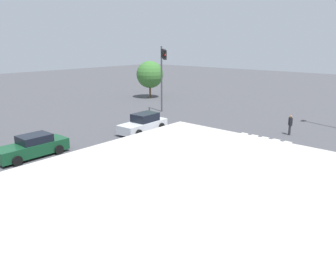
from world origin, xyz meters
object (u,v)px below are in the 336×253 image
object	(u,v)px
traffic_signal_mast	(163,64)
tree_corner_a	(150,75)
car_1	(247,155)
pedestrian	(290,124)
car_0	(143,124)
car_2	(32,147)

from	to	relation	value
traffic_signal_mast	tree_corner_a	size ratio (longest dim) A/B	1.41
car_1	pedestrian	xyz separation A→B (m)	(8.89, 0.66, 0.28)
car_1	tree_corner_a	size ratio (longest dim) A/B	0.93
car_1	car_0	bearing A→B (deg)	171.31
pedestrian	car_2	bearing A→B (deg)	13.31
traffic_signal_mast	tree_corner_a	xyz separation A→B (m)	(7.91, 9.53, -2.22)
car_1	car_2	world-z (taller)	car_2
traffic_signal_mast	car_2	xyz separation A→B (m)	(-15.40, -1.80, -4.79)
traffic_signal_mast	car_0	world-z (taller)	traffic_signal_mast
car_1	pedestrian	size ratio (longest dim) A/B	2.81
tree_corner_a	pedestrian	bearing A→B (deg)	-105.60
car_0	car_1	bearing A→B (deg)	80.59
car_2	tree_corner_a	xyz separation A→B (m)	(23.31, 11.33, 2.57)
pedestrian	tree_corner_a	world-z (taller)	tree_corner_a
tree_corner_a	traffic_signal_mast	bearing A→B (deg)	-129.68
traffic_signal_mast	car_0	size ratio (longest dim) A/B	1.52
car_2	traffic_signal_mast	bearing A→B (deg)	-173.89
car_0	tree_corner_a	distance (m)	18.89
car_1	car_2	distance (m)	14.39
car_0	pedestrian	bearing A→B (deg)	124.94
car_2	car_1	bearing A→B (deg)	123.82
tree_corner_a	car_2	bearing A→B (deg)	-154.08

